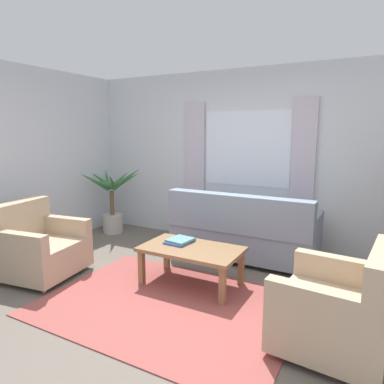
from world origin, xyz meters
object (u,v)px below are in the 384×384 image
at_px(book_stack_on_table, 180,241).
at_px(potted_plant, 112,200).
at_px(armchair_left, 38,247).
at_px(armchair_right, 341,309).
at_px(couch, 243,232).
at_px(coffee_table, 191,252).

distance_m(book_stack_on_table, potted_plant, 2.22).
distance_m(armchair_left, armchair_right, 3.30).
relative_size(book_stack_on_table, potted_plant, 0.28).
xyz_separation_m(couch, armchair_right, (1.36, -1.52, -0.01)).
bearing_deg(armchair_left, potted_plant, 5.39).
bearing_deg(potted_plant, coffee_table, -28.38).
distance_m(couch, armchair_right, 2.04).
bearing_deg(couch, coffee_table, 78.12).
bearing_deg(coffee_table, armchair_left, -159.95).
height_order(coffee_table, book_stack_on_table, book_stack_on_table).
height_order(armchair_right, coffee_table, armchair_right).
bearing_deg(armchair_left, armchair_right, -95.44).
relative_size(armchair_left, book_stack_on_table, 2.85).
relative_size(armchair_right, coffee_table, 0.83).
bearing_deg(potted_plant, armchair_right, -23.86).
distance_m(couch, book_stack_on_table, 1.04).
relative_size(armchair_left, armchair_right, 1.04).
bearing_deg(armchair_left, couch, -57.28).
height_order(armchair_left, potted_plant, potted_plant).
xyz_separation_m(armchair_right, potted_plant, (-3.72, 1.65, 0.21)).
bearing_deg(armchair_right, coffee_table, -102.05).
xyz_separation_m(armchair_left, coffee_table, (1.72, 0.63, 0.03)).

